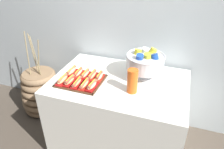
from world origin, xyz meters
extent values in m
plane|color=#4C4238|center=(0.00, 0.00, 0.00)|extent=(10.00, 10.00, 0.00)
cube|color=#B2BCC1|center=(0.00, 0.53, 1.30)|extent=(6.00, 0.10, 2.60)
cube|color=white|center=(0.00, 0.00, 0.41)|extent=(1.28, 0.88, 0.75)
cylinder|color=black|center=(-0.52, -0.32, 0.02)|extent=(0.05, 0.05, 0.04)
cylinder|color=black|center=(-0.52, 0.32, 0.02)|extent=(0.05, 0.05, 0.04)
cylinder|color=black|center=(0.52, 0.32, 0.02)|extent=(0.05, 0.05, 0.04)
cylinder|color=#896B4C|center=(-1.13, 0.20, 0.28)|extent=(0.38, 0.38, 0.56)
torus|color=#896B4C|center=(-1.13, 0.20, 0.05)|extent=(0.49, 0.49, 0.08)
torus|color=#896B4C|center=(-1.13, 0.20, 0.14)|extent=(0.52, 0.52, 0.08)
torus|color=#896B4C|center=(-1.13, 0.20, 0.23)|extent=(0.51, 0.51, 0.08)
torus|color=#896B4C|center=(-1.13, 0.20, 0.33)|extent=(0.48, 0.48, 0.08)
torus|color=#896B4C|center=(-1.13, 0.20, 0.42)|extent=(0.46, 0.46, 0.08)
torus|color=#896B4C|center=(-1.13, 0.20, 0.51)|extent=(0.43, 0.43, 0.08)
cylinder|color=#937F56|center=(-1.06, 0.20, 0.78)|extent=(0.07, 0.04, 0.44)
cylinder|color=#937F56|center=(-1.18, 0.16, 0.82)|extent=(0.03, 0.08, 0.53)
cylinder|color=#937F56|center=(-1.18, 0.25, 0.80)|extent=(0.07, 0.04, 0.48)
cylinder|color=#937F56|center=(-1.07, 0.17, 0.80)|extent=(0.06, 0.02, 0.49)
cube|color=#472B19|center=(-0.34, -0.13, 0.79)|extent=(0.41, 0.36, 0.01)
cube|color=#472B19|center=(-0.34, -0.30, 0.80)|extent=(0.41, 0.02, 0.01)
cube|color=#472B19|center=(-0.34, 0.04, 0.80)|extent=(0.41, 0.02, 0.01)
cube|color=#472B19|center=(-0.54, -0.13, 0.80)|extent=(0.02, 0.36, 0.01)
cube|color=#472B19|center=(-0.15, -0.13, 0.80)|extent=(0.02, 0.36, 0.01)
cube|color=red|center=(-0.49, -0.21, 0.80)|extent=(0.07, 0.18, 0.02)
ellipsoid|color=tan|center=(-0.49, -0.21, 0.83)|extent=(0.06, 0.17, 0.04)
cylinder|color=#A8563D|center=(-0.49, -0.21, 0.84)|extent=(0.03, 0.16, 0.03)
cylinder|color=yellow|center=(-0.49, -0.21, 0.85)|extent=(0.01, 0.13, 0.01)
cube|color=#B21414|center=(-0.42, -0.21, 0.80)|extent=(0.07, 0.16, 0.02)
ellipsoid|color=tan|center=(-0.42, -0.21, 0.83)|extent=(0.05, 0.15, 0.04)
cylinder|color=#9E4C38|center=(-0.42, -0.21, 0.84)|extent=(0.04, 0.14, 0.03)
cylinder|color=yellow|center=(-0.42, -0.21, 0.86)|extent=(0.01, 0.12, 0.01)
cube|color=#B21414|center=(-0.34, -0.21, 0.80)|extent=(0.07, 0.18, 0.02)
ellipsoid|color=tan|center=(-0.34, -0.21, 0.82)|extent=(0.05, 0.16, 0.04)
cylinder|color=#9E4C38|center=(-0.34, -0.21, 0.83)|extent=(0.04, 0.16, 0.03)
cylinder|color=yellow|center=(-0.34, -0.21, 0.85)|extent=(0.01, 0.14, 0.01)
cube|color=red|center=(-0.27, -0.21, 0.80)|extent=(0.06, 0.17, 0.02)
ellipsoid|color=#E0BC7F|center=(-0.27, -0.21, 0.82)|extent=(0.05, 0.16, 0.04)
cylinder|color=#A8563D|center=(-0.27, -0.21, 0.83)|extent=(0.03, 0.16, 0.03)
cylinder|color=yellow|center=(-0.27, -0.21, 0.85)|extent=(0.01, 0.13, 0.01)
cube|color=#B21414|center=(-0.19, -0.21, 0.80)|extent=(0.07, 0.16, 0.02)
ellipsoid|color=beige|center=(-0.19, -0.21, 0.83)|extent=(0.06, 0.15, 0.04)
cylinder|color=#A8563D|center=(-0.19, -0.21, 0.84)|extent=(0.04, 0.14, 0.03)
cylinder|color=yellow|center=(-0.19, -0.21, 0.85)|extent=(0.02, 0.12, 0.01)
cube|color=red|center=(-0.49, -0.04, 0.80)|extent=(0.07, 0.17, 0.02)
ellipsoid|color=#E0BC7F|center=(-0.49, -0.04, 0.83)|extent=(0.06, 0.16, 0.04)
cylinder|color=#A8563D|center=(-0.49, -0.04, 0.84)|extent=(0.03, 0.16, 0.03)
cylinder|color=yellow|center=(-0.49, -0.04, 0.85)|extent=(0.01, 0.14, 0.01)
cube|color=red|center=(-0.42, -0.04, 0.80)|extent=(0.07, 0.17, 0.02)
ellipsoid|color=beige|center=(-0.42, -0.04, 0.82)|extent=(0.05, 0.16, 0.04)
cylinder|color=brown|center=(-0.42, -0.04, 0.83)|extent=(0.03, 0.15, 0.03)
cylinder|color=yellow|center=(-0.42, -0.04, 0.85)|extent=(0.01, 0.13, 0.01)
cube|color=#B21414|center=(-0.34, -0.05, 0.80)|extent=(0.07, 0.17, 0.02)
ellipsoid|color=#E0BC7F|center=(-0.34, -0.05, 0.82)|extent=(0.06, 0.15, 0.04)
cylinder|color=#A8563D|center=(-0.34, -0.05, 0.83)|extent=(0.03, 0.15, 0.03)
cylinder|color=yellow|center=(-0.34, -0.05, 0.85)|extent=(0.01, 0.13, 0.01)
cube|color=red|center=(-0.27, -0.05, 0.80)|extent=(0.06, 0.17, 0.02)
ellipsoid|color=tan|center=(-0.27, -0.05, 0.82)|extent=(0.05, 0.16, 0.04)
cylinder|color=#9E4C38|center=(-0.27, -0.05, 0.83)|extent=(0.03, 0.16, 0.03)
cylinder|color=yellow|center=(-0.27, -0.05, 0.85)|extent=(0.01, 0.14, 0.01)
cube|color=red|center=(-0.19, -0.05, 0.80)|extent=(0.07, 0.17, 0.02)
ellipsoid|color=beige|center=(-0.19, -0.05, 0.82)|extent=(0.06, 0.15, 0.04)
cylinder|color=brown|center=(-0.19, -0.05, 0.84)|extent=(0.04, 0.14, 0.03)
cylinder|color=yellow|center=(-0.19, -0.05, 0.85)|extent=(0.01, 0.12, 0.01)
cylinder|color=silver|center=(0.21, 0.14, 0.79)|extent=(0.18, 0.18, 0.02)
cone|color=silver|center=(0.21, 0.14, 0.84)|extent=(0.06, 0.06, 0.08)
cylinder|color=silver|center=(0.21, 0.14, 0.95)|extent=(0.36, 0.36, 0.13)
torus|color=silver|center=(0.21, 0.14, 1.02)|extent=(0.37, 0.37, 0.02)
cylinder|color=#1E47B2|center=(0.30, 0.11, 1.00)|extent=(0.11, 0.10, 0.15)
cylinder|color=yellow|center=(0.24, 0.24, 1.00)|extent=(0.12, 0.10, 0.15)
cylinder|color=#B7BCC6|center=(0.17, 0.23, 1.00)|extent=(0.12, 0.11, 0.14)
cylinder|color=yellow|center=(0.12, 0.16, 1.00)|extent=(0.11, 0.11, 0.14)
cylinder|color=#1E47B2|center=(0.16, 0.07, 1.00)|extent=(0.08, 0.10, 0.14)
cylinder|color=yellow|center=(0.23, 0.11, 1.00)|extent=(0.09, 0.10, 0.13)
cylinder|color=#EA5B19|center=(0.16, -0.14, 0.84)|extent=(0.09, 0.09, 0.11)
cylinder|color=#EA5B19|center=(0.16, -0.14, 0.86)|extent=(0.09, 0.09, 0.11)
cylinder|color=#EA5B19|center=(0.16, -0.14, 0.88)|extent=(0.09, 0.09, 0.11)
cylinder|color=#EA5B19|center=(0.16, -0.14, 0.91)|extent=(0.09, 0.09, 0.11)
cylinder|color=#EA5B19|center=(0.16, -0.14, 0.93)|extent=(0.09, 0.09, 0.11)
cylinder|color=#EA5B19|center=(0.16, -0.14, 0.95)|extent=(0.09, 0.09, 0.11)
camera|label=1|loc=(0.48, -1.62, 1.84)|focal=33.31mm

